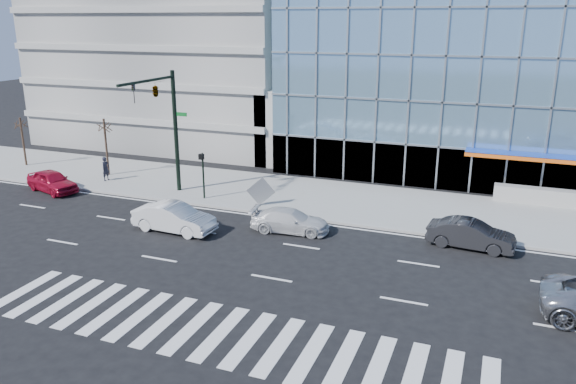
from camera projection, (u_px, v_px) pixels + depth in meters
name	position (u px, v px, depth m)	size (l,w,h in m)	color
ground	(301.00, 246.00, 29.08)	(160.00, 160.00, 0.00)	black
sidewalk	(343.00, 200.00, 36.19)	(120.00, 8.00, 0.15)	gray
theatre_building	(574.00, 68.00, 45.21)	(42.00, 26.00, 15.00)	#7EAFD2
parking_garage	(202.00, 32.00, 56.17)	(24.00, 24.00, 20.00)	gray
ramp_block	(307.00, 124.00, 46.30)	(6.00, 8.00, 6.00)	gray
traffic_signal	(162.00, 104.00, 35.12)	(1.14, 5.74, 8.00)	black
ped_signal_post	(203.00, 169.00, 35.78)	(0.30, 0.33, 3.00)	black
street_tree_near	(104.00, 127.00, 40.84)	(1.10, 1.10, 4.23)	#332319
street_tree_far	(21.00, 124.00, 43.70)	(1.10, 1.10, 3.87)	#332319
white_suv	(290.00, 221.00, 30.95)	(1.78, 4.37, 1.27)	silver
white_sedan	(174.00, 218.00, 30.98)	(1.64, 4.72, 1.55)	silver
dark_sedan	(471.00, 235.00, 28.73)	(1.52, 4.37, 1.44)	black
red_sedan	(52.00, 181.00, 38.11)	(1.73, 4.29, 1.46)	maroon
pedestrian	(106.00, 169.00, 40.18)	(0.63, 0.41, 1.72)	black
tilted_panel	(261.00, 191.00, 34.77)	(1.30, 0.06, 1.30)	#989898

